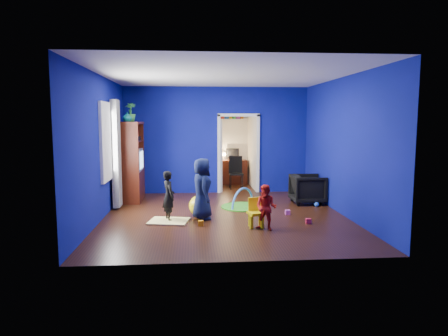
{
  "coord_description": "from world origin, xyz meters",
  "views": [
    {
      "loc": [
        -0.66,
        -8.17,
        1.99
      ],
      "look_at": [
        0.02,
        0.4,
        0.97
      ],
      "focal_mm": 32.0,
      "sensor_mm": 36.0,
      "label": 1
    }
  ],
  "objects": [
    {
      "name": "toy_arch",
      "position": [
        0.48,
        0.79,
        0.02
      ],
      "size": [
        0.62,
        0.71,
        0.9
      ],
      "primitive_type": "torus",
      "rotation": [
        1.57,
        0.0,
        0.86
      ],
      "color": "#3F8CD8",
      "rests_on": "floor"
    },
    {
      "name": "child_black",
      "position": [
        -1.14,
        -0.31,
        0.5
      ],
      "size": [
        0.36,
        0.43,
        1.0
      ],
      "primitive_type": "imported",
      "rotation": [
        0.0,
        0.0,
        1.96
      ],
      "color": "black",
      "rests_on": "floor"
    },
    {
      "name": "wall_front",
      "position": [
        0.0,
        -2.75,
        1.45
      ],
      "size": [
        5.0,
        0.02,
        2.9
      ],
      "primitive_type": "cube",
      "color": "navy",
      "rests_on": "floor"
    },
    {
      "name": "floor",
      "position": [
        0.0,
        0.0,
        0.0
      ],
      "size": [
        5.0,
        5.5,
        0.01
      ],
      "primitive_type": "cube",
      "color": "black",
      "rests_on": "ground"
    },
    {
      "name": "desk_lamp",
      "position": [
        0.32,
        4.32,
        0.93
      ],
      "size": [
        0.14,
        0.14,
        0.14
      ],
      "primitive_type": "sphere",
      "color": "#FFD88C",
      "rests_on": "study_desk"
    },
    {
      "name": "window_left",
      "position": [
        -2.48,
        0.35,
        1.55
      ],
      "size": [
        0.03,
        0.95,
        1.55
      ],
      "primitive_type": "cube",
      "color": "white",
      "rests_on": "wall_left"
    },
    {
      "name": "wall_right",
      "position": [
        2.5,
        0.0,
        1.45
      ],
      "size": [
        0.02,
        5.5,
        2.9
      ],
      "primitive_type": "cube",
      "color": "navy",
      "rests_on": "floor"
    },
    {
      "name": "folding_chair",
      "position": [
        0.6,
        3.3,
        0.46
      ],
      "size": [
        0.4,
        0.4,
        0.92
      ],
      "primitive_type": "cube",
      "color": "black",
      "rests_on": "floor"
    },
    {
      "name": "vase",
      "position": [
        -2.2,
        1.52,
        2.07
      ],
      "size": [
        0.25,
        0.25,
        0.23
      ],
      "primitive_type": "imported",
      "rotation": [
        0.0,
        0.0,
        0.17
      ],
      "color": "#0B4F5C",
      "rests_on": "tv_armoire"
    },
    {
      "name": "toy_4",
      "position": [
        1.34,
        -0.0,
        0.05
      ],
      "size": [
        0.1,
        0.08,
        0.1
      ],
      "primitive_type": "cube",
      "color": "#D851B9",
      "rests_on": "floor"
    },
    {
      "name": "armchair",
      "position": [
        2.1,
        1.12,
        0.35
      ],
      "size": [
        0.77,
        0.75,
        0.7
      ],
      "primitive_type": "imported",
      "rotation": [
        0.0,
        0.0,
        1.58
      ],
      "color": "black",
      "rests_on": "floor"
    },
    {
      "name": "potted_plant",
      "position": [
        -2.2,
        2.04,
        2.2
      ],
      "size": [
        0.28,
        0.28,
        0.48
      ],
      "primitive_type": "imported",
      "rotation": [
        0.0,
        0.0,
        -0.07
      ],
      "color": "green",
      "rests_on": "tv_armoire"
    },
    {
      "name": "toy_0",
      "position": [
        1.57,
        -0.77,
        0.05
      ],
      "size": [
        0.1,
        0.08,
        0.1
      ],
      "primitive_type": "cube",
      "color": "red",
      "rests_on": "floor"
    },
    {
      "name": "toddler_red",
      "position": [
        0.66,
        -1.15,
        0.42
      ],
      "size": [
        0.51,
        0.47,
        0.84
      ],
      "primitive_type": "imported",
      "rotation": [
        0.0,
        0.0,
        -0.51
      ],
      "color": "red",
      "rests_on": "floor"
    },
    {
      "name": "hopper_ball",
      "position": [
        -0.53,
        0.02,
        0.22
      ],
      "size": [
        0.44,
        0.44,
        0.44
      ],
      "primitive_type": "sphere",
      "color": "yellow",
      "rests_on": "floor"
    },
    {
      "name": "alcove",
      "position": [
        0.6,
        3.62,
        1.25
      ],
      "size": [
        1.0,
        1.75,
        2.5
      ],
      "primitive_type": null,
      "color": "silver",
      "rests_on": "floor"
    },
    {
      "name": "wall_left",
      "position": [
        -2.5,
        0.0,
        1.45
      ],
      "size": [
        0.02,
        5.5,
        2.9
      ],
      "primitive_type": "cube",
      "color": "navy",
      "rests_on": "floor"
    },
    {
      "name": "toy_1",
      "position": [
        2.21,
        0.73,
        0.06
      ],
      "size": [
        0.11,
        0.11,
        0.11
      ],
      "primitive_type": "sphere",
      "color": "blue",
      "rests_on": "floor"
    },
    {
      "name": "curtain",
      "position": [
        -2.37,
        0.9,
        1.25
      ],
      "size": [
        0.14,
        0.42,
        2.4
      ],
      "primitive_type": "cube",
      "color": "slate",
      "rests_on": "floor"
    },
    {
      "name": "crt_tv",
      "position": [
        -2.16,
        1.82,
        1.02
      ],
      "size": [
        0.46,
        0.7,
        0.54
      ],
      "primitive_type": "cube",
      "color": "silver",
      "rests_on": "tv_armoire"
    },
    {
      "name": "tv_armoire",
      "position": [
        -2.2,
        1.82,
        0.98
      ],
      "size": [
        0.58,
        1.14,
        1.96
      ],
      "primitive_type": "cube",
      "color": "#3E140A",
      "rests_on": "floor"
    },
    {
      "name": "desk_monitor",
      "position": [
        0.6,
        4.38,
        0.95
      ],
      "size": [
        0.4,
        0.05,
        0.32
      ],
      "primitive_type": "cube",
      "color": "black",
      "rests_on": "study_desk"
    },
    {
      "name": "ceiling",
      "position": [
        0.0,
        0.0,
        2.9
      ],
      "size": [
        5.0,
        5.5,
        0.01
      ],
      "primitive_type": "cube",
      "color": "white",
      "rests_on": "wall_back"
    },
    {
      "name": "wall_back",
      "position": [
        0.0,
        2.75,
        1.45
      ],
      "size": [
        5.0,
        0.02,
        2.9
      ],
      "primitive_type": "cube",
      "color": "navy",
      "rests_on": "floor"
    },
    {
      "name": "doorway",
      "position": [
        0.6,
        2.75,
        1.05
      ],
      "size": [
        1.16,
        0.1,
        2.1
      ],
      "primitive_type": "cube",
      "color": "white",
      "rests_on": "floor"
    },
    {
      "name": "kid_chair",
      "position": [
        0.51,
        -0.95,
        0.25
      ],
      "size": [
        0.35,
        0.35,
        0.5
      ],
      "primitive_type": "cube",
      "rotation": [
        0.0,
        0.0,
        0.28
      ],
      "color": "yellow",
      "rests_on": "floor"
    },
    {
      "name": "book_shelf",
      "position": [
        0.6,
        4.37,
        2.02
      ],
      "size": [
        0.88,
        0.24,
        0.04
      ],
      "primitive_type": "cube",
      "color": "white",
      "rests_on": "study_desk"
    },
    {
      "name": "toy_2",
      "position": [
        -0.52,
        -0.76,
        0.05
      ],
      "size": [
        0.1,
        0.08,
        0.1
      ],
      "primitive_type": "cube",
      "color": "#FF990D",
      "rests_on": "floor"
    },
    {
      "name": "yellow_blanket",
      "position": [
        -1.14,
        -0.41,
        0.01
      ],
      "size": [
        0.85,
        0.73,
        0.03
      ],
      "primitive_type": "cube",
      "rotation": [
        0.0,
        0.0,
        -0.19
      ],
      "color": "#F2E07A",
      "rests_on": "floor"
    },
    {
      "name": "child_navy",
      "position": [
        -0.48,
        -0.23,
        0.62
      ],
      "size": [
        0.48,
        0.66,
        1.24
      ],
      "primitive_type": "imported",
      "rotation": [
        0.0,
        0.0,
        1.71
      ],
      "color": "black",
      "rests_on": "floor"
    },
    {
      "name": "play_mat",
      "position": [
        0.48,
        0.79,
        0.01
      ],
      "size": [
        1.01,
        1.01,
        0.03
      ],
      "primitive_type": "cylinder",
      "color": "#4DA224",
      "rests_on": "floor"
    },
    {
      "name": "study_desk",
      "position": [
        0.6,
        4.26,
        0.38
      ],
      "size": [
        0.88,
        0.44,
        0.75
      ],
      "primitive_type": "cube",
      "color": "#3D140A",
      "rests_on": "floor"
    },
    {
      "name": "toy_3",
      "position": [
        0.86,
        0.77,
        0.06
      ],
      "size": [
        0.11,
        0.11,
        0.11
      ],
      "primitive_type": "sphere",
      "color": "green",
      "rests_on": "floor"
    }
  ]
}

